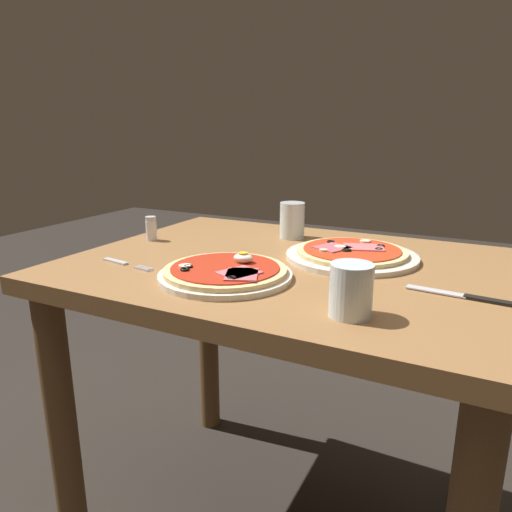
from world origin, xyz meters
TOP-DOWN VIEW (x-y plane):
  - dining_table at (0.00, 0.00)m, footprint 1.00×0.76m
  - pizza_foreground at (-0.07, -0.18)m, footprint 0.28×0.28m
  - pizza_across_left at (0.12, 0.09)m, footprint 0.31×0.31m
  - water_glass_near at (-0.09, 0.23)m, footprint 0.07×0.07m
  - water_glass_far at (0.22, -0.26)m, footprint 0.07×0.07m
  - fork at (-0.33, -0.19)m, footprint 0.16×0.04m
  - knife at (0.39, -0.08)m, footprint 0.20×0.04m
  - salt_shaker at (-0.42, 0.03)m, footprint 0.03×0.03m

SIDE VIEW (x-z plane):
  - dining_table at x=0.00m, z-range 0.24..1.02m
  - fork at x=-0.33m, z-range 0.77..0.78m
  - knife at x=0.39m, z-range 0.77..0.78m
  - pizza_across_left at x=0.12m, z-range 0.77..0.80m
  - pizza_foreground at x=-0.07m, z-range 0.76..0.81m
  - salt_shaker at x=-0.42m, z-range 0.77..0.84m
  - water_glass_far at x=0.22m, z-range 0.77..0.86m
  - water_glass_near at x=-0.09m, z-range 0.77..0.87m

